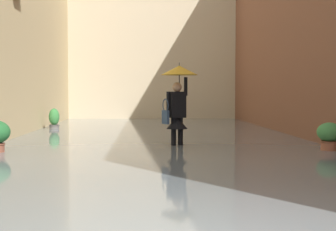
% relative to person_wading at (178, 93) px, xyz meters
% --- Properties ---
extents(ground_plane, '(60.00, 60.00, 0.00)m').
position_rel_person_wading_xyz_m(ground_plane, '(0.44, -1.81, -1.39)').
color(ground_plane, gray).
extents(flood_water, '(8.57, 25.63, 0.17)m').
position_rel_person_wading_xyz_m(flood_water, '(0.44, -1.81, -1.31)').
color(flood_water, slate).
rests_on(flood_water, ground_plane).
extents(person_wading, '(0.87, 0.87, 2.11)m').
position_rel_person_wading_xyz_m(person_wading, '(0.00, 0.00, 0.00)').
color(person_wading, '#2D2319').
rests_on(person_wading, ground_plane).
extents(potted_plant_mid_left, '(0.54, 0.54, 0.77)m').
position_rel_person_wading_xyz_m(potted_plant_mid_left, '(-3.19, 1.18, -0.94)').
color(potted_plant_mid_left, '#9E563D').
rests_on(potted_plant_mid_left, ground_plane).
extents(potted_plant_far_right, '(0.36, 0.36, 0.86)m').
position_rel_person_wading_xyz_m(potted_plant_far_right, '(3.88, -5.49, -0.95)').
color(potted_plant_far_right, '#66605B').
rests_on(potted_plant_far_right, ground_plane).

